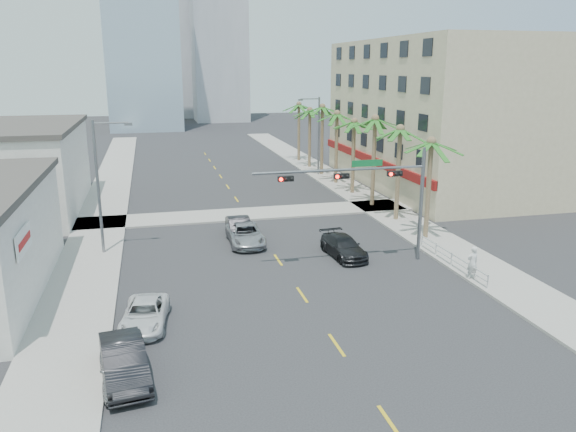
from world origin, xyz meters
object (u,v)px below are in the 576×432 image
Objects in this scene: car_parked_mid at (124,362)px; car_lane_center at (245,234)px; car_lane_left at (239,228)px; car_parked_near at (121,367)px; car_lane_right at (343,247)px; traffic_signal_mast at (375,187)px; car_parked_far at (145,314)px; pedestrian at (472,262)px.

car_parked_mid is 0.93× the size of car_lane_center.
car_lane_left reaches higher than car_lane_center.
car_parked_mid reaches higher than car_lane_left.
car_parked_near is at bearing -111.87° from car_lane_left.
car_lane_right is at bearing -42.91° from car_lane_left.
car_parked_mid is at bearing -114.26° from car_lane_center.
car_lane_center is at bearing 58.48° from car_parked_near.
car_lane_left is (7.72, 18.40, 0.08)m from car_parked_near.
car_lane_center is at bearing 139.29° from car_lane_right.
traffic_signal_mast is at bearing -44.49° from car_lane_left.
car_parked_mid reaches higher than car_parked_near.
car_parked_far is at bearing 72.63° from car_parked_mid.
car_parked_near is at bearing 12.54° from pedestrian.
car_parked_mid is (0.14, 0.20, 0.12)m from car_parked_near.
car_lane_right is (13.80, 12.57, 0.02)m from car_parked_near.
traffic_signal_mast is 2.43× the size of car_lane_left.
car_lane_right is (6.09, -5.83, -0.07)m from car_lane_left.
pedestrian reaches higher than car_parked_mid.
car_parked_mid is 2.42× the size of pedestrian.
car_parked_far is 15.04m from car_lane_left.
traffic_signal_mast reaches higher than pedestrian.
car_lane_left is (-7.47, 7.57, -4.31)m from traffic_signal_mast.
car_lane_center is (6.97, 11.84, 0.10)m from car_parked_far.
pedestrian is (11.98, -11.84, 0.39)m from car_lane_left.
car_lane_right reaches higher than car_parked_far.
car_lane_center is (7.76, 16.62, -0.07)m from car_parked_mid.
car_lane_right is at bearing -51.41° from pedestrian.
car_parked_near is 0.82× the size of car_parked_mid.
traffic_signal_mast is 2.16× the size of car_lane_center.
traffic_signal_mast is at bearing 27.34° from car_parked_mid.
car_parked_far is (0.79, 4.78, -0.17)m from car_parked_mid.
traffic_signal_mast reaches higher than car_lane_right.
car_parked_near is 0.27m from car_parked_mid.
car_parked_far is at bearing -119.70° from car_lane_center.
car_lane_center reaches higher than car_lane_right.
car_parked_mid is (-15.04, -10.64, -4.27)m from traffic_signal_mast.
car_parked_far is at bearing -115.92° from car_lane_left.
car_lane_right is at bearing 38.22° from car_parked_far.
car_parked_mid is at bearing 12.15° from pedestrian.
car_lane_center is (7.90, 16.82, 0.04)m from car_parked_near.
car_lane_center is 1.09× the size of car_lane_right.
pedestrian is at bearing -43.79° from car_lane_left.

